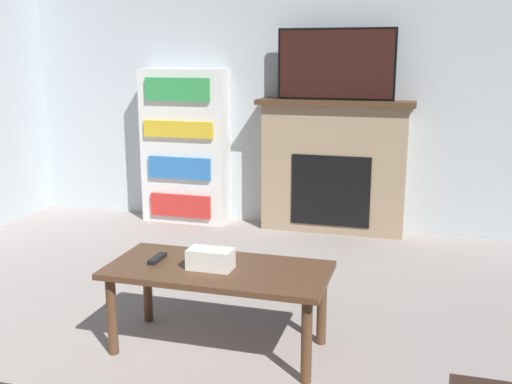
% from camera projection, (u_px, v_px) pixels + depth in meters
% --- Properties ---
extents(wall_back, '(6.07, 0.06, 2.70)m').
position_uv_depth(wall_back, '(307.00, 68.00, 4.97)').
color(wall_back, silver).
rests_on(wall_back, ground_plane).
extents(fireplace, '(1.27, 0.28, 1.10)m').
position_uv_depth(fireplace, '(333.00, 167.00, 4.94)').
color(fireplace, tan).
rests_on(fireplace, ground_plane).
extents(tv, '(0.94, 0.03, 0.56)m').
position_uv_depth(tv, '(336.00, 64.00, 4.74)').
color(tv, black).
rests_on(tv, fireplace).
extents(coffee_table, '(1.10, 0.51, 0.44)m').
position_uv_depth(coffee_table, '(218.00, 278.00, 2.96)').
color(coffee_table, brown).
rests_on(coffee_table, ground_plane).
extents(tissue_box, '(0.22, 0.12, 0.10)m').
position_uv_depth(tissue_box, '(211.00, 259.00, 2.92)').
color(tissue_box, white).
rests_on(tissue_box, coffee_table).
extents(remote_control, '(0.04, 0.15, 0.02)m').
position_uv_depth(remote_control, '(157.00, 258.00, 3.04)').
color(remote_control, black).
rests_on(remote_control, coffee_table).
extents(bookshelf, '(0.75, 0.29, 1.34)m').
position_uv_depth(bookshelf, '(185.00, 146.00, 5.25)').
color(bookshelf, white).
rests_on(bookshelf, ground_plane).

